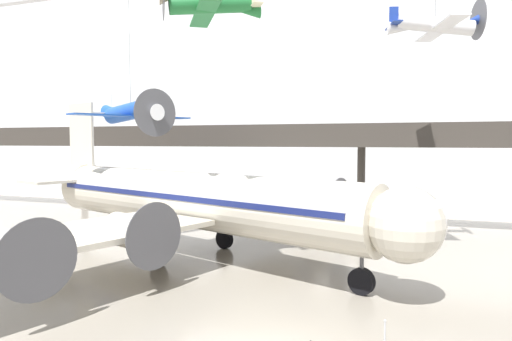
% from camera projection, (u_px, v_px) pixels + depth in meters
% --- Properties ---
extents(hangar_back_wall, '(140.00, 3.00, 25.68)m').
position_uv_depth(hangar_back_wall, '(371.00, 87.00, 46.53)').
color(hangar_back_wall, silver).
rests_on(hangar_back_wall, ground).
extents(mezzanine_walkway, '(110.00, 3.20, 8.84)m').
position_uv_depth(mezzanine_walkway, '(360.00, 143.00, 39.22)').
color(mezzanine_walkway, '#38332D').
rests_on(mezzanine_walkway, ground).
extents(airliner_silver_main, '(30.92, 36.05, 10.37)m').
position_uv_depth(airliner_silver_main, '(189.00, 200.00, 29.10)').
color(airliner_silver_main, beige).
rests_on(airliner_silver_main, ground).
extents(suspended_plane_blue_trainer, '(8.13, 9.21, 11.97)m').
position_uv_depth(suspended_plane_blue_trainer, '(131.00, 112.00, 34.79)').
color(suspended_plane_blue_trainer, '#1E4CAD').
extents(suspended_plane_white_twin, '(6.03, 7.16, 6.12)m').
position_uv_depth(suspended_plane_white_twin, '(435.00, 25.00, 28.90)').
color(suspended_plane_white_twin, silver).
extents(suspended_plane_green_biplane, '(5.31, 5.81, 6.50)m').
position_uv_depth(suspended_plane_green_biplane, '(209.00, 4.00, 23.11)').
color(suspended_plane_green_biplane, '#1E6B33').
extents(stanchion_barrier, '(0.36, 0.36, 1.08)m').
position_uv_depth(stanchion_barrier, '(385.00, 340.00, 16.12)').
color(stanchion_barrier, '#B2B5BA').
rests_on(stanchion_barrier, ground).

